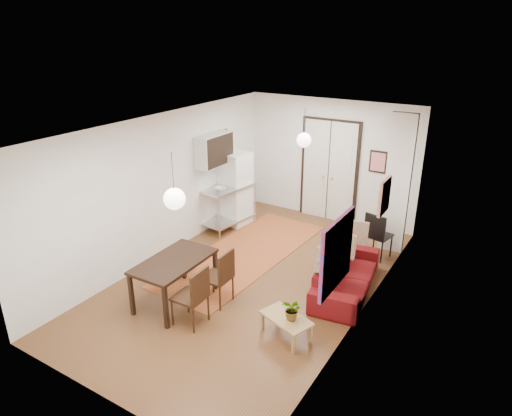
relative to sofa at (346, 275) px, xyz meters
The scene contains 27 objects.
floor 1.74m from the sofa, 161.55° to the right, with size 7.00×7.00×0.00m, color brown.
ceiling 3.11m from the sofa, 161.55° to the right, with size 4.20×7.00×0.02m, color white.
wall_back 3.56m from the sofa, 118.76° to the left, with size 4.20×0.02×2.90m, color white.
wall_front 4.50m from the sofa, 111.89° to the right, with size 4.20×0.02×2.90m, color white.
wall_left 3.93m from the sofa, behind, with size 0.02×7.00×2.90m, color white.
wall_right 1.35m from the sofa, 48.67° to the right, with size 0.02×7.00×2.90m, color white.
double_doors 3.45m from the sofa, 119.13° to the left, with size 1.44×0.06×2.50m, color silver.
stub_partition 2.32m from the sofa, 83.57° to the left, with size 0.50×0.10×2.90m, color white.
wall_cabinet 4.00m from the sofa, 164.87° to the left, with size 0.35×1.00×0.70m, color silver.
painting_popart 2.28m from the sofa, 75.86° to the right, with size 0.05×1.00×1.00m, color red.
painting_abstract 1.58m from the sofa, 29.80° to the left, with size 0.05×0.50×0.60m, color #EDE0C6.
poster_back 3.24m from the sofa, 99.19° to the left, with size 0.40×0.03×0.50m, color red.
print_left 4.30m from the sofa, 158.45° to the left, with size 0.03×0.44×0.54m, color #9F6142.
pendant_back 2.92m from the sofa, 138.07° to the left, with size 0.30×0.30×0.80m.
pendant_front 3.59m from the sofa, 122.57° to the right, with size 0.30×0.30×0.80m.
kilim_rug 2.34m from the sofa, behind, with size 1.60×4.26×0.01m, color #C65F31.
sofa is the anchor object (origin of this frame).
coffee_table 1.76m from the sofa, 99.46° to the right, with size 0.88×0.67×0.35m.
potted_plant 1.76m from the sofa, 96.22° to the right, with size 0.31×0.26×0.34m, color #38692F.
kitchen_counter 3.60m from the sofa, 160.29° to the left, with size 0.84×1.40×1.01m.
bowl 3.57m from the sofa, 164.92° to the left, with size 0.24×0.24×0.06m, color beige.
soap_bottle 3.76m from the sofa, 156.61° to the left, with size 0.09×0.10×0.21m, color teal.
fridge 3.74m from the sofa, 155.94° to the left, with size 0.61×0.61×1.73m, color white.
dining_table 3.03m from the sofa, 141.71° to the right, with size 0.85×1.46×0.80m.
dining_chair_near 2.27m from the sofa, 141.23° to the right, with size 0.48×0.67×0.99m.
dining_chair_far 2.76m from the sofa, 129.76° to the right, with size 0.48×0.67×0.99m.
black_side_chair 1.66m from the sofa, 86.91° to the left, with size 0.53×0.54×0.99m.
Camera 1 is at (3.94, -6.34, 4.42)m, focal length 32.00 mm.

